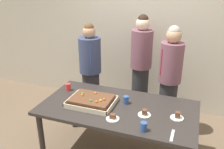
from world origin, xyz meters
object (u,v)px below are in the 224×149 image
object	(u,v)px
drink_cup_far_end	(144,127)
person_serving_front	(90,71)
plated_slice_far_left	(177,116)
plated_slice_near_right	(113,118)
person_striped_tie_right	(169,80)
cake_server_utensil	(172,136)
plated_slice_near_left	(144,114)
party_table	(118,112)
person_green_shirt_behind	(141,66)
drink_cup_nearest	(126,100)
sheet_cake	(92,101)
drink_cup_middle	(68,87)

from	to	relation	value
drink_cup_far_end	person_serving_front	size ratio (longest dim) A/B	0.06
plated_slice_far_left	drink_cup_far_end	distance (m)	0.47
plated_slice_far_left	drink_cup_far_end	size ratio (longest dim) A/B	1.50
plated_slice_near_right	person_striped_tie_right	world-z (taller)	person_striped_tie_right
drink_cup_far_end	plated_slice_far_left	bearing A→B (deg)	49.96
cake_server_utensil	person_striped_tie_right	size ratio (longest dim) A/B	0.12
plated_slice_near_left	person_striped_tie_right	size ratio (longest dim) A/B	0.09
party_table	person_green_shirt_behind	size ratio (longest dim) A/B	1.11
party_table	drink_cup_far_end	xyz separation A→B (m)	(0.41, -0.38, 0.13)
plated_slice_near_right	drink_cup_nearest	world-z (taller)	drink_cup_nearest
drink_cup_nearest	plated_slice_near_left	bearing A→B (deg)	-34.28
sheet_cake	person_serving_front	xyz separation A→B (m)	(-0.41, 0.86, 0.02)
drink_cup_nearest	person_green_shirt_behind	world-z (taller)	person_green_shirt_behind
plated_slice_near_right	person_green_shirt_behind	bearing A→B (deg)	91.54
person_striped_tie_right	party_table	bearing A→B (deg)	12.26
sheet_cake	plated_slice_near_left	size ratio (longest dim) A/B	3.82
person_green_shirt_behind	sheet_cake	bearing A→B (deg)	0.01
plated_slice_near_left	plated_slice_near_right	world-z (taller)	plated_slice_near_left
party_table	sheet_cake	distance (m)	0.36
party_table	drink_cup_nearest	bearing A→B (deg)	57.79
plated_slice_far_left	person_striped_tie_right	bearing A→B (deg)	103.92
party_table	sheet_cake	world-z (taller)	sheet_cake
plated_slice_near_right	person_serving_front	world-z (taller)	person_serving_front
person_striped_tie_right	plated_slice_near_left	bearing A→B (deg)	34.56
person_striped_tie_right	plated_slice_near_right	bearing A→B (deg)	21.18
plated_slice_near_left	person_green_shirt_behind	distance (m)	1.30
party_table	drink_cup_middle	size ratio (longest dim) A/B	19.07
cake_server_utensil	person_green_shirt_behind	size ratio (longest dim) A/B	0.12
sheet_cake	drink_cup_middle	world-z (taller)	sheet_cake
party_table	cake_server_utensil	xyz separation A→B (m)	(0.70, -0.37, 0.08)
plated_slice_far_left	drink_cup_middle	distance (m)	1.53
cake_server_utensil	plated_slice_far_left	bearing A→B (deg)	88.23
drink_cup_nearest	party_table	bearing A→B (deg)	-122.21
drink_cup_nearest	person_striped_tie_right	world-z (taller)	person_striped_tie_right
sheet_cake	cake_server_utensil	xyz separation A→B (m)	(1.03, -0.32, -0.04)
person_serving_front	person_green_shirt_behind	bearing A→B (deg)	89.43
person_serving_front	drink_cup_middle	bearing A→B (deg)	-31.04
plated_slice_near_right	cake_server_utensil	size ratio (longest dim) A/B	0.75
party_table	cake_server_utensil	bearing A→B (deg)	-27.67
plated_slice_near_left	plated_slice_near_right	bearing A→B (deg)	-147.14
plated_slice_far_left	party_table	bearing A→B (deg)	178.45
plated_slice_near_right	drink_cup_middle	xyz separation A→B (m)	(-0.84, 0.48, 0.03)
drink_cup_far_end	person_striped_tie_right	world-z (taller)	person_striped_tie_right
plated_slice_near_left	drink_cup_nearest	size ratio (longest dim) A/B	1.50
cake_server_utensil	person_serving_front	size ratio (longest dim) A/B	0.12
drink_cup_middle	person_striped_tie_right	world-z (taller)	person_striped_tie_right
sheet_cake	drink_cup_far_end	bearing A→B (deg)	-24.27
drink_cup_nearest	cake_server_utensil	xyz separation A→B (m)	(0.63, -0.48, -0.05)
party_table	person_serving_front	world-z (taller)	person_serving_front
person_serving_front	plated_slice_near_left	bearing A→B (deg)	25.08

